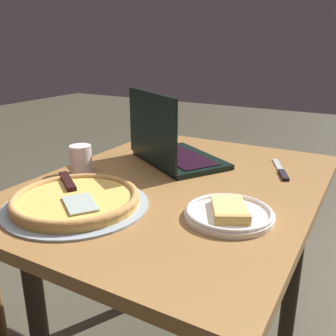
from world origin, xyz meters
The scene contains 6 objects.
dining_table centered at (0.00, 0.00, 0.65)m, with size 1.06×0.82×0.77m.
laptop centered at (0.15, 0.11, 0.83)m, with size 0.37×0.41×0.25m.
pizza_plate centered at (-0.16, -0.23, 0.79)m, with size 0.22×0.22×0.04m.
pizza_tray centered at (-0.29, 0.15, 0.79)m, with size 0.38×0.38×0.04m.
table_knife centered at (0.25, -0.26, 0.78)m, with size 0.21×0.10×0.01m.
drink_cup centered at (-0.08, 0.31, 0.82)m, with size 0.07×0.07×0.09m.
Camera 1 is at (-0.95, -0.50, 1.18)m, focal length 39.82 mm.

